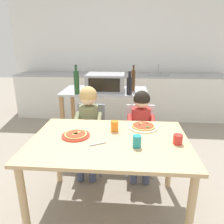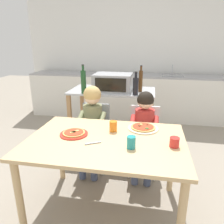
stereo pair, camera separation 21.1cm
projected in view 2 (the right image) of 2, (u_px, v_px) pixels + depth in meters
name	position (u px, v px, depth m)	size (l,w,h in m)	color
ground_plane	(123.00, 149.00, 3.28)	(12.44, 12.44, 0.00)	gray
back_wall_tiled	(136.00, 51.00, 4.65)	(4.81, 0.12, 2.70)	white
kitchen_counter	(133.00, 96.00, 4.55)	(4.33, 0.60, 1.11)	silver
kitchen_island_cart	(112.00, 109.00, 3.17)	(1.19, 0.64, 0.90)	#B7BABF
toaster_oven	(113.00, 82.00, 3.01)	(0.52, 0.40, 0.23)	#999BA0
bottle_tall_green_wine	(136.00, 86.00, 2.76)	(0.07, 0.07, 0.30)	black
bottle_squat_spirits	(141.00, 81.00, 2.93)	(0.05, 0.05, 0.36)	#4C2D14
bottle_dark_olive_oil	(83.00, 81.00, 2.84)	(0.07, 0.07, 0.38)	#1E4723
dining_table	(106.00, 149.00, 1.91)	(1.36, 0.94, 0.76)	tan
dining_chair_left	(95.00, 132.00, 2.72)	(0.36, 0.36, 0.81)	gray
dining_chair_right	(144.00, 135.00, 2.62)	(0.36, 0.36, 0.81)	silver
child_in_olive_shirt	(92.00, 119.00, 2.54)	(0.32, 0.42, 1.06)	#424C6B
child_in_red_shirt	(144.00, 125.00, 2.45)	(0.32, 0.42, 1.01)	#424C6B
pizza_plate_red_rimmed	(74.00, 133.00, 1.97)	(0.25, 0.25, 0.03)	red
pizza_plate_cream	(143.00, 128.00, 2.09)	(0.29, 0.29, 0.03)	beige
drinking_cup_red	(174.00, 142.00, 1.74)	(0.08, 0.08, 0.08)	red
drinking_cup_orange	(113.00, 126.00, 2.03)	(0.07, 0.07, 0.10)	orange
drinking_cup_teal	(131.00, 142.00, 1.71)	(0.07, 0.07, 0.10)	teal
serving_spoon	(93.00, 143.00, 1.79)	(0.01, 0.01, 0.14)	#B7BABF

